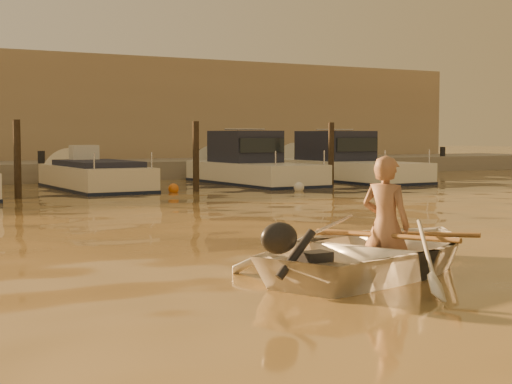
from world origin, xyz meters
TOP-DOWN VIEW (x-y plane):
  - ground_plane at (0.00, 0.00)m, footprint 160.00×160.00m
  - dinghy at (1.07, 0.82)m, footprint 4.46×3.91m
  - person at (1.16, 0.86)m, footprint 0.61×0.72m
  - outboard_motor at (-0.31, 0.21)m, footprint 0.98×0.73m
  - oar_port at (1.29, 0.92)m, footprint 1.27×1.74m
  - oar_starboard at (1.11, 0.84)m, footprint 0.56×2.06m
  - moored_boat_3 at (2.54, 16.00)m, footprint 2.03×5.88m
  - moored_boat_4 at (7.94, 16.00)m, footprint 2.16×6.68m
  - moored_boat_5 at (11.70, 16.00)m, footprint 2.27×7.62m
  - piling_2 at (-0.20, 13.80)m, footprint 0.18×0.18m
  - piling_3 at (4.80, 13.80)m, footprint 0.18×0.18m
  - piling_4 at (9.50, 13.80)m, footprint 0.18×0.18m
  - fender_d at (4.08, 13.77)m, footprint 0.30×0.30m
  - fender_e at (7.52, 12.59)m, footprint 0.30×0.30m

SIDE VIEW (x-z plane):
  - ground_plane at x=0.00m, z-range 0.00..0.00m
  - fender_d at x=4.08m, z-range -0.05..0.25m
  - fender_e at x=7.52m, z-range -0.05..0.25m
  - moored_boat_3 at x=2.54m, z-range -0.25..0.70m
  - dinghy at x=1.07m, z-range -0.12..0.65m
  - outboard_motor at x=-0.31m, z-range -0.07..0.63m
  - oar_port at x=1.29m, z-range 0.35..0.49m
  - oar_starboard at x=1.11m, z-range 0.35..0.49m
  - person at x=1.16m, z-range -0.30..1.37m
  - moored_boat_4 at x=7.94m, z-range -0.25..1.50m
  - moored_boat_5 at x=11.70m, z-range -0.25..1.50m
  - piling_2 at x=-0.20m, z-range -0.20..2.00m
  - piling_3 at x=4.80m, z-range -0.20..2.00m
  - piling_4 at x=9.50m, z-range -0.20..2.00m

